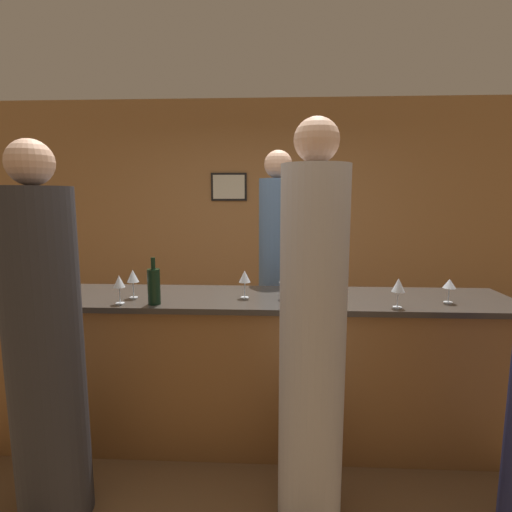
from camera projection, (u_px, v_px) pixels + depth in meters
The scene contains 13 objects.
ground_plane at pixel (241, 436), 2.74m from camera, with size 14.00×14.00×0.00m, color brown.
back_wall at pixel (257, 215), 4.99m from camera, with size 8.00×0.08×2.80m.
bar_counter at pixel (241, 368), 2.67m from camera, with size 3.48×0.63×0.99m.
bartender at pixel (277, 282), 3.23m from camera, with size 0.30×0.30×1.99m.
guest_1 at pixel (45, 351), 1.95m from camera, with size 0.36×0.36×1.89m.
guest_2 at pixel (312, 341), 1.94m from camera, with size 0.32×0.32×1.99m.
wine_bottle_0 at pixel (154, 286), 2.39m from camera, with size 0.08×0.08×0.28m.
wine_glass_0 at pixel (449, 284), 2.42m from camera, with size 0.08×0.08×0.15m.
wine_glass_1 at pixel (133, 277), 2.53m from camera, with size 0.08×0.08×0.18m.
wine_glass_2 at pixel (119, 282), 2.39m from camera, with size 0.07×0.07×0.17m.
wine_glass_3 at pixel (398, 286), 2.31m from camera, with size 0.08×0.08×0.17m.
wine_glass_4 at pixel (245, 277), 2.53m from camera, with size 0.07×0.07×0.18m.
wine_glass_5 at pixel (285, 278), 2.51m from camera, with size 0.07×0.07×0.17m.
Camera 1 is at (0.23, -2.52, 1.63)m, focal length 28.00 mm.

